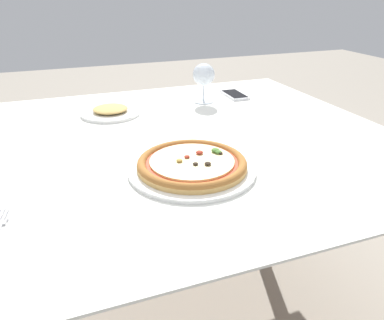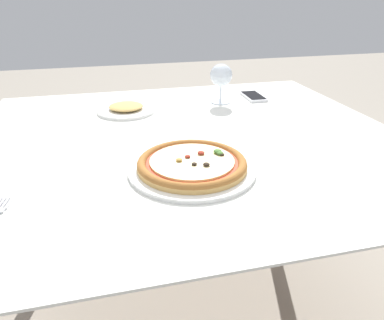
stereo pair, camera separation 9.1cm
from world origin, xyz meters
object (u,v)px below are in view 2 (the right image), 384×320
object	(u,v)px
dining_table	(192,160)
side_plate	(126,109)
pizza_plate	(192,165)
wine_glass_far_left	(221,76)
cell_phone	(253,96)

from	to	relation	value
dining_table	side_plate	xyz separation A→B (m)	(-0.17, 0.30, 0.09)
pizza_plate	wine_glass_far_left	size ratio (longest dim) A/B	2.11
pizza_plate	wine_glass_far_left	distance (m)	0.60
wine_glass_far_left	cell_phone	bearing A→B (deg)	12.43
wine_glass_far_left	side_plate	world-z (taller)	wine_glass_far_left
wine_glass_far_left	side_plate	bearing A→B (deg)	-175.81
dining_table	side_plate	world-z (taller)	side_plate
dining_table	side_plate	bearing A→B (deg)	119.95
pizza_plate	side_plate	bearing A→B (deg)	102.62
side_plate	wine_glass_far_left	bearing A→B (deg)	4.19
dining_table	wine_glass_far_left	bearing A→B (deg)	58.84
dining_table	cell_phone	xyz separation A→B (m)	(0.35, 0.36, 0.08)
dining_table	wine_glass_far_left	size ratio (longest dim) A/B	8.58
cell_phone	side_plate	xyz separation A→B (m)	(-0.52, -0.06, 0.01)
cell_phone	side_plate	bearing A→B (deg)	-173.36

